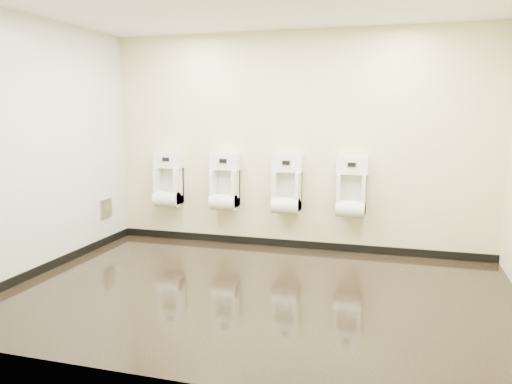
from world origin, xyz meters
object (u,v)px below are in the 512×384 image
Objects in this scene: access_panel at (106,208)px; urinal_2 at (287,189)px; urinal_0 at (168,183)px; urinal_1 at (225,186)px; urinal_3 at (351,191)px.

urinal_2 is (2.41, 0.42, 0.31)m from access_panel.
urinal_2 is at bearing 0.00° from urinal_0.
urinal_1 is 1.00× the size of urinal_3.
urinal_0 and urinal_3 have the same top height.
urinal_2 is at bearing 9.87° from access_panel.
urinal_3 is at bearing 7.38° from access_panel.
urinal_3 is (1.67, 0.00, 0.00)m from urinal_1.
urinal_1 is 1.67m from urinal_3.
urinal_0 is at bearing 180.00° from urinal_3.
urinal_2 reaches higher than access_panel.
access_panel is 1.64m from urinal_1.
urinal_1 and urinal_2 have the same top height.
urinal_2 is at bearing 180.00° from urinal_3.
urinal_2 is (0.85, 0.00, 0.00)m from urinal_1.
urinal_0 is at bearing 180.00° from urinal_1.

